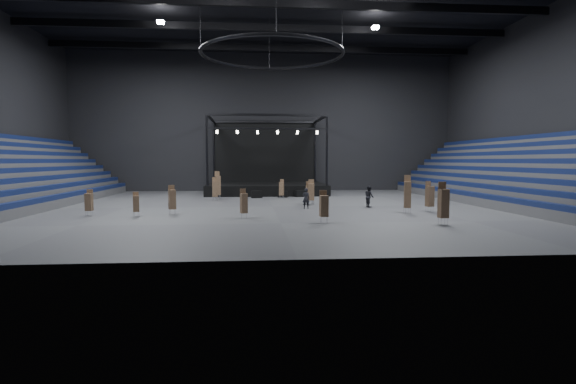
{
  "coord_description": "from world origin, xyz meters",
  "views": [
    {
      "loc": [
        -1.89,
        -38.7,
        3.98
      ],
      "look_at": [
        1.18,
        -2.0,
        1.4
      ],
      "focal_mm": 28.0,
      "sensor_mm": 36.0,
      "label": 1
    }
  ],
  "objects": [
    {
      "name": "chair_stack_5",
      "position": [
        -5.28,
        8.01,
        1.47
      ],
      "size": [
        0.65,
        0.65,
        2.89
      ],
      "rotation": [
        0.0,
        0.0,
        0.31
      ],
      "color": "silver",
      "rests_on": "floor"
    },
    {
      "name": "chair_stack_12",
      "position": [
        -5.41,
        5.96,
        1.24
      ],
      "size": [
        0.58,
        0.58,
        2.35
      ],
      "rotation": [
        0.0,
        0.0,
        0.17
      ],
      "color": "silver",
      "rests_on": "floor"
    },
    {
      "name": "chair_stack_13",
      "position": [
        2.76,
        -10.54,
        1.13
      ],
      "size": [
        0.54,
        0.54,
        2.09
      ],
      "rotation": [
        0.0,
        0.0,
        0.09
      ],
      "color": "silver",
      "rests_on": "floor"
    },
    {
      "name": "wall_back",
      "position": [
        0.0,
        21.0,
        9.0
      ],
      "size": [
        50.0,
        0.2,
        18.0
      ],
      "primitive_type": "cube",
      "color": "black",
      "rests_on": "ground"
    },
    {
      "name": "bleachers_right",
      "position": [
        22.94,
        0.0,
        1.73
      ],
      "size": [
        7.2,
        40.0,
        6.4
      ],
      "color": "#49494B",
      "rests_on": "floor"
    },
    {
      "name": "chair_stack_6",
      "position": [
        3.51,
        1.36,
        1.16
      ],
      "size": [
        0.57,
        0.57,
        2.15
      ],
      "rotation": [
        0.0,
        0.0,
        -0.14
      ],
      "color": "silver",
      "rests_on": "floor"
    },
    {
      "name": "flight_case_mid",
      "position": [
        1.59,
        9.66,
        0.34
      ],
      "size": [
        1.14,
        0.8,
        0.69
      ],
      "primitive_type": "cube",
      "rotation": [
        0.0,
        0.0,
        -0.3
      ],
      "color": "black",
      "rests_on": "floor"
    },
    {
      "name": "floor",
      "position": [
        0.0,
        0.0,
        0.0
      ],
      "size": [
        50.0,
        50.0,
        0.0
      ],
      "primitive_type": "plane",
      "color": "#464749",
      "rests_on": "ground"
    },
    {
      "name": "roof_girders",
      "position": [
        0.0,
        -0.0,
        17.2
      ],
      "size": [
        49.0,
        30.35,
        0.7
      ],
      "color": "black",
      "rests_on": "ceiling"
    },
    {
      "name": "flight_case_right",
      "position": [
        3.51,
        10.17,
        0.36
      ],
      "size": [
        1.21,
        0.9,
        0.72
      ],
      "primitive_type": "cube",
      "rotation": [
        0.0,
        0.0,
        0.37
      ],
      "color": "black",
      "rests_on": "floor"
    },
    {
      "name": "flight_case_left",
      "position": [
        -1.25,
        9.11,
        0.39
      ],
      "size": [
        1.24,
        0.78,
        0.77
      ],
      "primitive_type": "cube",
      "rotation": [
        0.0,
        0.0,
        0.18
      ],
      "color": "black",
      "rests_on": "floor"
    },
    {
      "name": "chair_stack_8",
      "position": [
        1.33,
        8.01,
        1.07
      ],
      "size": [
        0.55,
        0.55,
        2.04
      ],
      "rotation": [
        0.0,
        0.0,
        -0.35
      ],
      "color": "silver",
      "rests_on": "floor"
    },
    {
      "name": "chair_stack_9",
      "position": [
        -13.48,
        -5.53,
        1.04
      ],
      "size": [
        0.49,
        0.49,
        1.92
      ],
      "rotation": [
        0.0,
        0.0,
        -0.09
      ],
      "color": "silver",
      "rests_on": "floor"
    },
    {
      "name": "chair_stack_4",
      "position": [
        3.41,
        1.61,
        1.13
      ],
      "size": [
        0.58,
        0.58,
        2.09
      ],
      "rotation": [
        0.0,
        0.0,
        0.18
      ],
      "color": "silver",
      "rests_on": "floor"
    },
    {
      "name": "chair_stack_1",
      "position": [
        9.99,
        -11.99,
        1.38
      ],
      "size": [
        0.56,
        0.56,
        2.67
      ],
      "rotation": [
        0.0,
        0.0,
        0.07
      ],
      "color": "silver",
      "rests_on": "floor"
    },
    {
      "name": "chair_stack_0",
      "position": [
        -2.37,
        -7.71,
        1.08
      ],
      "size": [
        0.55,
        0.55,
        2.05
      ],
      "rotation": [
        0.0,
        0.0,
        0.37
      ],
      "color": "silver",
      "rests_on": "floor"
    },
    {
      "name": "chair_stack_10",
      "position": [
        3.52,
        1.03,
        1.23
      ],
      "size": [
        0.57,
        0.57,
        2.3
      ],
      "rotation": [
        0.0,
        0.0,
        -0.1
      ],
      "color": "silver",
      "rests_on": "floor"
    },
    {
      "name": "chair_stack_2",
      "position": [
        11.94,
        -5.11,
        1.26
      ],
      "size": [
        0.65,
        0.65,
        2.39
      ],
      "rotation": [
        0.0,
        0.0,
        0.35
      ],
      "color": "silver",
      "rests_on": "floor"
    },
    {
      "name": "wall_right",
      "position": [
        25.0,
        0.0,
        9.0
      ],
      "size": [
        0.2,
        42.0,
        18.0
      ],
      "primitive_type": "cube",
      "color": "black",
      "rests_on": "ground"
    },
    {
      "name": "chair_stack_7",
      "position": [
        -7.66,
        -5.2,
        1.16
      ],
      "size": [
        0.63,
        0.63,
        2.18
      ],
      "rotation": [
        0.0,
        0.0,
        0.39
      ],
      "color": "silver",
      "rests_on": "floor"
    },
    {
      "name": "chair_stack_11",
      "position": [
        -10.03,
        -6.16,
        0.95
      ],
      "size": [
        0.51,
        0.51,
        1.76
      ],
      "rotation": [
        0.0,
        0.0,
        0.28
      ],
      "color": "silver",
      "rests_on": "floor"
    },
    {
      "name": "crew_member",
      "position": [
        8.23,
        -1.15,
        0.92
      ],
      "size": [
        0.83,
        1.0,
        1.84
      ],
      "primitive_type": "imported",
      "rotation": [
        0.0,
        0.0,
        1.73
      ],
      "color": "black",
      "rests_on": "floor"
    },
    {
      "name": "truss_ring",
      "position": [
        -0.0,
        0.0,
        13.0
      ],
      "size": [
        12.3,
        12.3,
        5.15
      ],
      "color": "black",
      "rests_on": "ceiling"
    },
    {
      "name": "man_center",
      "position": [
        2.69,
        -1.88,
        0.85
      ],
      "size": [
        0.63,
        0.42,
        1.71
      ],
      "primitive_type": "imported",
      "rotation": [
        0.0,
        0.0,
        3.13
      ],
      "color": "black",
      "rests_on": "floor"
    },
    {
      "name": "stage",
      "position": [
        0.0,
        16.24,
        1.45
      ],
      "size": [
        14.0,
        10.0,
        9.2
      ],
      "color": "black",
      "rests_on": "floor"
    },
    {
      "name": "wall_front",
      "position": [
        0.0,
        -21.0,
        9.0
      ],
      "size": [
        50.0,
        0.2,
        18.0
      ],
      "primitive_type": "cube",
      "color": "black",
      "rests_on": "ground"
    },
    {
      "name": "chair_stack_3",
      "position": [
        9.94,
        -5.75,
        1.46
      ],
      "size": [
        0.61,
        0.61,
        2.89
      ],
      "rotation": [
        0.0,
        0.0,
        -0.25
      ],
      "color": "silver",
      "rests_on": "floor"
    }
  ]
}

